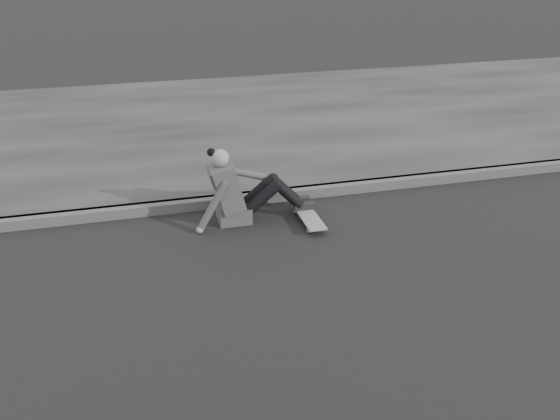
% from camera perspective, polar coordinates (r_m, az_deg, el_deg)
% --- Properties ---
extents(ground, '(80.00, 80.00, 0.00)m').
position_cam_1_polar(ground, '(5.84, 16.26, -8.07)').
color(ground, black).
rests_on(ground, ground).
extents(curb, '(24.00, 0.16, 0.12)m').
position_cam_1_polar(curb, '(7.85, 7.01, 2.13)').
color(curb, '#505050').
rests_on(curb, ground).
extents(sidewalk, '(24.00, 6.00, 0.12)m').
position_cam_1_polar(sidewalk, '(10.54, 1.01, 8.34)').
color(sidewalk, '#333333').
rests_on(sidewalk, ground).
extents(skateboard, '(0.20, 0.78, 0.09)m').
position_cam_1_polar(skateboard, '(7.00, 2.59, -0.56)').
color(skateboard, gray).
rests_on(skateboard, ground).
extents(seated_woman, '(1.38, 0.46, 0.88)m').
position_cam_1_polar(seated_woman, '(6.93, -3.78, 1.78)').
color(seated_woman, '#48484A').
rests_on(seated_woman, ground).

